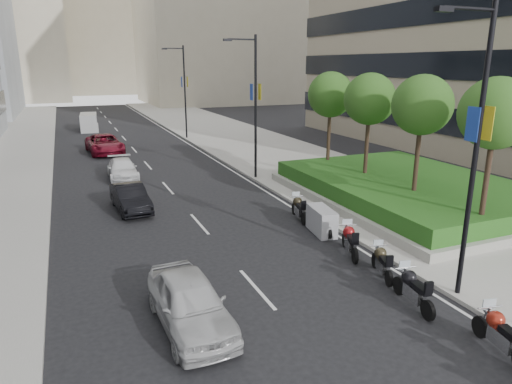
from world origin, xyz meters
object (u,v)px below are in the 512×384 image
motorcycle_5 (322,221)px  motorcycle_2 (413,289)px  lamp_post_2 (183,87)px  car_b (130,198)px  motorcycle_4 (350,241)px  motorcycle_6 (299,208)px  delivery_van (89,123)px  car_d (105,144)px  motorcycle_1 (500,333)px  car_a (190,302)px  motorcycle_3 (382,262)px  lamp_post_1 (253,101)px  car_c (123,169)px  lamp_post_0 (473,142)px

motorcycle_5 → motorcycle_2: bearing=-177.5°
lamp_post_2 → car_b: size_ratio=2.20×
motorcycle_4 → motorcycle_6: motorcycle_4 is taller
motorcycle_4 → motorcycle_5: 2.49m
lamp_post_2 → delivery_van: 13.69m
lamp_post_2 → car_d: (-8.12, -4.82, -4.28)m
motorcycle_1 → car_a: bearing=70.4°
motorcycle_3 → lamp_post_1: bearing=14.2°
motorcycle_2 → lamp_post_2: bearing=6.0°
car_b → car_c: 7.09m
motorcycle_3 → car_b: car_b is taller
motorcycle_2 → car_d: bearing=20.9°
lamp_post_0 → lamp_post_1: (0.00, 17.00, 0.00)m
motorcycle_6 → motorcycle_3: bearing=-170.8°
car_c → motorcycle_4: bearing=-65.9°
lamp_post_0 → lamp_post_1: bearing=90.0°
car_b → car_c: bearing=82.0°
lamp_post_0 → motorcycle_4: size_ratio=4.27×
motorcycle_2 → car_b: (-6.71, 13.22, 0.09)m
lamp_post_2 → delivery_van: bearing=130.9°
motorcycle_6 → delivery_van: size_ratio=0.46×
car_b → car_d: (0.21, 16.85, 0.12)m
car_b → delivery_van: size_ratio=0.88×
motorcycle_1 → delivery_van: bearing=20.6°
motorcycle_5 → lamp_post_1: bearing=2.8°
motorcycle_4 → car_c: car_c is taller
lamp_post_0 → lamp_post_2: size_ratio=1.00×
car_d → car_a: bearing=-94.6°
lamp_post_2 → motorcycle_2: 35.21m
motorcycle_5 → motorcycle_6: size_ratio=0.95×
lamp_post_0 → delivery_van: size_ratio=1.95×
lamp_post_0 → motorcycle_6: bearing=96.5°
motorcycle_3 → car_d: 28.86m
motorcycle_1 → motorcycle_2: (-0.42, 2.79, 0.01)m
motorcycle_1 → motorcycle_3: 4.85m
motorcycle_3 → motorcycle_6: 6.62m
car_b → car_d: size_ratio=0.72×
motorcycle_3 → car_d: bearing=32.7°
delivery_van → car_c: bearing=-84.2°
motorcycle_3 → lamp_post_0: bearing=-132.4°
motorcycle_5 → motorcycle_6: 2.07m
motorcycle_5 → car_b: (-7.36, 6.62, 0.10)m
motorcycle_1 → car_b: bearing=35.9°
motorcycle_3 → car_d: (-6.93, 28.02, 0.25)m
motorcycle_1 → motorcycle_3: motorcycle_1 is taller
lamp_post_0 → delivery_van: 45.85m
motorcycle_1 → motorcycle_3: (-0.00, 4.85, -0.04)m
lamp_post_2 → car_d: bearing=-149.3°
lamp_post_0 → car_c: bearing=111.0°
lamp_post_2 → motorcycle_5: size_ratio=4.49×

